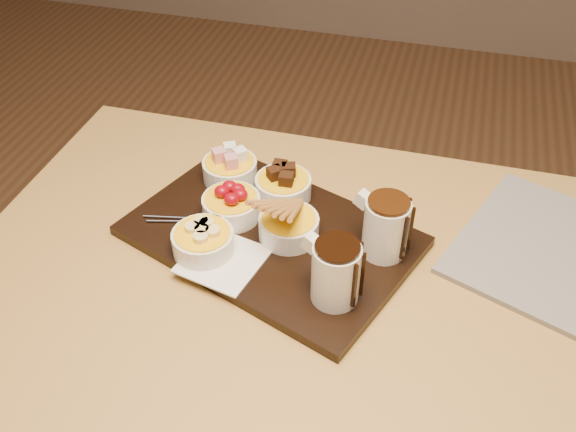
% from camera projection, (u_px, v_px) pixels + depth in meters
% --- Properties ---
extents(dining_table, '(1.20, 0.80, 0.75)m').
position_uv_depth(dining_table, '(325.00, 326.00, 1.07)').
color(dining_table, '#B18841').
rests_on(dining_table, ground).
extents(serving_board, '(0.54, 0.44, 0.02)m').
position_uv_depth(serving_board, '(271.00, 236.00, 1.08)').
color(serving_board, black).
rests_on(serving_board, dining_table).
extents(napkin, '(0.14, 0.14, 0.00)m').
position_uv_depth(napkin, '(223.00, 260.00, 1.02)').
color(napkin, white).
rests_on(napkin, serving_board).
extents(bowl_marshmallows, '(0.10, 0.10, 0.04)m').
position_uv_depth(bowl_marshmallows, '(230.00, 170.00, 1.18)').
color(bowl_marshmallows, white).
rests_on(bowl_marshmallows, serving_board).
extents(bowl_cake, '(0.10, 0.10, 0.04)m').
position_uv_depth(bowl_cake, '(283.00, 188.00, 1.14)').
color(bowl_cake, white).
rests_on(bowl_cake, serving_board).
extents(bowl_strawberries, '(0.10, 0.10, 0.04)m').
position_uv_depth(bowl_strawberries, '(232.00, 207.00, 1.10)').
color(bowl_strawberries, white).
rests_on(bowl_strawberries, serving_board).
extents(bowl_biscotti, '(0.10, 0.10, 0.04)m').
position_uv_depth(bowl_biscotti, '(289.00, 227.00, 1.06)').
color(bowl_biscotti, white).
rests_on(bowl_biscotti, serving_board).
extents(bowl_bananas, '(0.10, 0.10, 0.04)m').
position_uv_depth(bowl_bananas, '(203.00, 242.00, 1.03)').
color(bowl_bananas, white).
rests_on(bowl_bananas, serving_board).
extents(pitcher_dark_chocolate, '(0.09, 0.09, 0.10)m').
position_uv_depth(pitcher_dark_chocolate, '(336.00, 273.00, 0.93)').
color(pitcher_dark_chocolate, silver).
rests_on(pitcher_dark_chocolate, serving_board).
extents(pitcher_milk_chocolate, '(0.09, 0.09, 0.10)m').
position_uv_depth(pitcher_milk_chocolate, '(386.00, 228.00, 1.01)').
color(pitcher_milk_chocolate, silver).
rests_on(pitcher_milk_chocolate, serving_board).
extents(fondue_skewers, '(0.08, 0.26, 0.01)m').
position_uv_depth(fondue_skewers, '(218.00, 219.00, 1.09)').
color(fondue_skewers, silver).
rests_on(fondue_skewers, serving_board).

